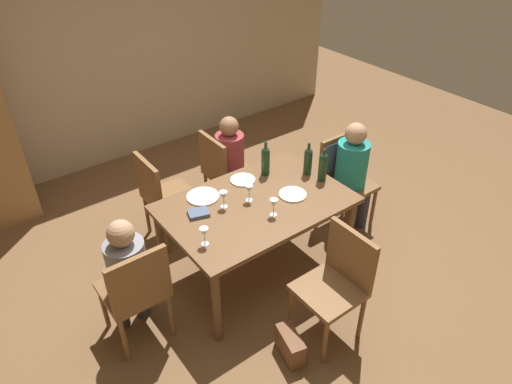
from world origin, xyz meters
TOP-DOWN VIEW (x-y plane):
  - ground_plane at (0.00, 0.00)m, footprint 10.00×10.00m
  - rear_room_partition at (0.00, 2.70)m, footprint 6.40×0.12m
  - dining_table at (0.00, 0.00)m, footprint 1.52×1.01m
  - chair_far_right at (0.26, 0.88)m, footprint 0.44×0.44m
  - chair_left_end at (-1.14, -0.09)m, footprint 0.44×0.44m
  - chair_right_end at (1.14, 0.12)m, footprint 0.44×0.46m
  - chair_far_left at (-0.43, 0.88)m, footprint 0.44×0.44m
  - chair_near at (0.09, -0.88)m, footprint 0.44×0.44m
  - person_woman_host at (0.37, 0.88)m, footprint 0.33×0.28m
  - person_man_bearded at (-1.14, 0.03)m, footprint 0.29×0.33m
  - person_man_guest at (1.14, -0.03)m, footprint 0.30×0.35m
  - wine_bottle_tall_green at (0.63, 0.08)m, footprint 0.07×0.07m
  - wine_bottle_dark_red at (0.66, -0.08)m, footprint 0.07×0.07m
  - wine_bottle_short_olive at (0.33, 0.29)m, footprint 0.08×0.08m
  - wine_glass_near_left at (0.01, -0.22)m, footprint 0.07×0.07m
  - wine_glass_centre at (-0.25, 0.10)m, footprint 0.07×0.07m
  - wine_glass_near_right at (-0.61, -0.19)m, footprint 0.07×0.07m
  - wine_glass_far at (-0.03, 0.05)m, footprint 0.07×0.07m
  - dinner_plate_host at (-0.31, 0.32)m, footprint 0.27×0.27m
  - dinner_plate_guest_left at (0.10, 0.33)m, footprint 0.22×0.22m
  - dinner_plate_guest_right at (0.31, -0.11)m, footprint 0.23×0.23m
  - folded_napkin at (-0.47, 0.14)m, footprint 0.19×0.16m
  - handbag at (-0.35, -0.88)m, footprint 0.18×0.30m

SIDE VIEW (x-z plane):
  - ground_plane at x=0.00m, z-range 0.00..0.00m
  - handbag at x=-0.35m, z-range 0.00..0.22m
  - chair_far_right at x=0.26m, z-range 0.07..0.99m
  - chair_left_end at x=-1.14m, z-range 0.07..0.99m
  - chair_far_left at x=-0.43m, z-range 0.07..0.99m
  - chair_near at x=0.09m, z-range 0.07..0.99m
  - chair_right_end at x=1.14m, z-range 0.13..1.05m
  - person_woman_host at x=0.37m, z-range 0.09..1.17m
  - person_man_bearded at x=-1.14m, z-range 0.09..1.18m
  - person_man_guest at x=1.14m, z-range 0.09..1.22m
  - dining_table at x=0.00m, z-range 0.29..1.04m
  - dinner_plate_host at x=-0.31m, z-range 0.76..0.77m
  - dinner_plate_guest_left at x=0.10m, z-range 0.76..0.77m
  - dinner_plate_guest_right at x=0.31m, z-range 0.76..0.77m
  - folded_napkin at x=-0.47m, z-range 0.76..0.79m
  - wine_glass_near_left at x=0.01m, z-range 0.79..0.94m
  - wine_glass_centre at x=-0.25m, z-range 0.79..0.94m
  - wine_glass_near_right at x=-0.61m, z-range 0.79..0.94m
  - wine_glass_far at x=-0.03m, z-range 0.79..0.94m
  - wine_bottle_tall_green at x=0.63m, z-range 0.74..1.05m
  - wine_bottle_dark_red at x=0.66m, z-range 0.74..1.05m
  - wine_bottle_short_olive at x=0.33m, z-range 0.74..1.06m
  - rear_room_partition at x=0.00m, z-range 0.00..2.70m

